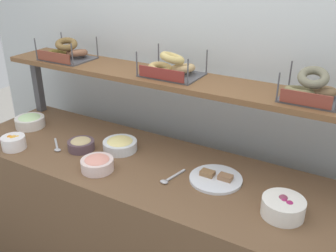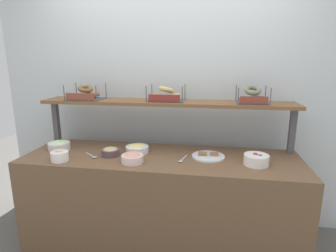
{
  "view_description": "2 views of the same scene",
  "coord_description": "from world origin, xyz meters",
  "px_view_note": "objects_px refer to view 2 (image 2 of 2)",
  "views": [
    {
      "loc": [
        0.99,
        -1.49,
        1.9
      ],
      "look_at": [
        0.08,
        0.09,
        1.06
      ],
      "focal_mm": 40.13,
      "sensor_mm": 36.0,
      "label": 1
    },
    {
      "loc": [
        0.41,
        -2.14,
        1.63
      ],
      "look_at": [
        0.05,
        0.09,
        1.09
      ],
      "focal_mm": 29.25,
      "sensor_mm": 36.0,
      "label": 2
    }
  ],
  "objects_px": {
    "bowl_beet_salad": "(256,160)",
    "bowl_hummus": "(110,152)",
    "bowl_egg_salad": "(137,149)",
    "bagel_basket_cinnamon_raisin": "(86,94)",
    "bowl_scallion_spread": "(59,145)",
    "bagel_basket_plain": "(166,96)",
    "serving_plate_white": "(208,156)",
    "serving_spoon_near_plate": "(92,156)",
    "bowl_fruit_salad": "(60,156)",
    "serving_spoon_by_edge": "(182,160)",
    "bowl_lox_spread": "(132,158)",
    "bagel_basket_poppy": "(252,97)"
  },
  "relations": [
    {
      "from": "serving_plate_white",
      "to": "serving_spoon_by_edge",
      "type": "height_order",
      "value": "serving_plate_white"
    },
    {
      "from": "bowl_beet_salad",
      "to": "bowl_hummus",
      "type": "xyz_separation_m",
      "value": [
        -1.19,
        0.02,
        -0.01
      ]
    },
    {
      "from": "serving_plate_white",
      "to": "serving_spoon_by_edge",
      "type": "xyz_separation_m",
      "value": [
        -0.21,
        -0.12,
        -0.0
      ]
    },
    {
      "from": "bowl_egg_salad",
      "to": "bagel_basket_plain",
      "type": "relative_size",
      "value": 0.61
    },
    {
      "from": "bagel_basket_plain",
      "to": "bowl_lox_spread",
      "type": "bearing_deg",
      "value": -112.36
    },
    {
      "from": "bowl_egg_salad",
      "to": "bagel_basket_poppy",
      "type": "height_order",
      "value": "bagel_basket_poppy"
    },
    {
      "from": "bowl_beet_salad",
      "to": "serving_plate_white",
      "type": "height_order",
      "value": "bowl_beet_salad"
    },
    {
      "from": "serving_spoon_near_plate",
      "to": "bagel_basket_plain",
      "type": "bearing_deg",
      "value": 34.99
    },
    {
      "from": "bowl_egg_salad",
      "to": "serving_plate_white",
      "type": "height_order",
      "value": "bowl_egg_salad"
    },
    {
      "from": "bowl_beet_salad",
      "to": "bagel_basket_poppy",
      "type": "relative_size",
      "value": 0.72
    },
    {
      "from": "bowl_beet_salad",
      "to": "bagel_basket_cinnamon_raisin",
      "type": "height_order",
      "value": "bagel_basket_cinnamon_raisin"
    },
    {
      "from": "bagel_basket_plain",
      "to": "bowl_egg_salad",
      "type": "bearing_deg",
      "value": -134.72
    },
    {
      "from": "bowl_beet_salad",
      "to": "serving_spoon_by_edge",
      "type": "height_order",
      "value": "bowl_beet_salad"
    },
    {
      "from": "bowl_lox_spread",
      "to": "bowl_fruit_salad",
      "type": "bearing_deg",
      "value": -174.5
    },
    {
      "from": "bowl_lox_spread",
      "to": "bowl_scallion_spread",
      "type": "height_order",
      "value": "bowl_scallion_spread"
    },
    {
      "from": "bowl_beet_salad",
      "to": "bagel_basket_plain",
      "type": "bearing_deg",
      "value": 155.2
    },
    {
      "from": "bowl_hummus",
      "to": "serving_plate_white",
      "type": "distance_m",
      "value": 0.83
    },
    {
      "from": "bowl_egg_salad",
      "to": "bowl_hummus",
      "type": "bearing_deg",
      "value": -151.67
    },
    {
      "from": "serving_plate_white",
      "to": "serving_spoon_by_edge",
      "type": "bearing_deg",
      "value": -150.48
    },
    {
      "from": "serving_plate_white",
      "to": "bagel_basket_poppy",
      "type": "xyz_separation_m",
      "value": [
        0.35,
        0.23,
        0.47
      ]
    },
    {
      "from": "bowl_scallion_spread",
      "to": "bagel_basket_plain",
      "type": "bearing_deg",
      "value": 15.18
    },
    {
      "from": "serving_spoon_near_plate",
      "to": "bowl_hummus",
      "type": "bearing_deg",
      "value": 23.89
    },
    {
      "from": "bowl_lox_spread",
      "to": "bagel_basket_poppy",
      "type": "relative_size",
      "value": 0.66
    },
    {
      "from": "bowl_fruit_salad",
      "to": "bowl_egg_salad",
      "type": "distance_m",
      "value": 0.63
    },
    {
      "from": "serving_plate_white",
      "to": "bagel_basket_plain",
      "type": "distance_m",
      "value": 0.66
    },
    {
      "from": "bowl_scallion_spread",
      "to": "bagel_basket_plain",
      "type": "height_order",
      "value": "bagel_basket_plain"
    },
    {
      "from": "bowl_hummus",
      "to": "serving_spoon_by_edge",
      "type": "relative_size",
      "value": 0.9
    },
    {
      "from": "bagel_basket_plain",
      "to": "bagel_basket_poppy",
      "type": "height_order",
      "value": "bagel_basket_poppy"
    },
    {
      "from": "serving_spoon_near_plate",
      "to": "bagel_basket_plain",
      "type": "xyz_separation_m",
      "value": [
        0.56,
        0.39,
        0.47
      ]
    },
    {
      "from": "bowl_fruit_salad",
      "to": "bowl_lox_spread",
      "type": "distance_m",
      "value": 0.59
    },
    {
      "from": "bowl_fruit_salad",
      "to": "bowl_lox_spread",
      "type": "bearing_deg",
      "value": 5.5
    },
    {
      "from": "bowl_egg_salad",
      "to": "bowl_beet_salad",
      "type": "bearing_deg",
      "value": -7.65
    },
    {
      "from": "bagel_basket_cinnamon_raisin",
      "to": "serving_spoon_by_edge",
      "type": "bearing_deg",
      "value": -19.15
    },
    {
      "from": "bowl_scallion_spread",
      "to": "bagel_basket_plain",
      "type": "distance_m",
      "value": 1.06
    },
    {
      "from": "bowl_beet_salad",
      "to": "bowl_hummus",
      "type": "bearing_deg",
      "value": 178.89
    },
    {
      "from": "bowl_egg_salad",
      "to": "bowl_hummus",
      "type": "relative_size",
      "value": 1.27
    },
    {
      "from": "bowl_beet_salad",
      "to": "bowl_scallion_spread",
      "type": "distance_m",
      "value": 1.7
    },
    {
      "from": "bowl_beet_salad",
      "to": "bagel_basket_cinnamon_raisin",
      "type": "bearing_deg",
      "value": 167.9
    },
    {
      "from": "serving_spoon_near_plate",
      "to": "bowl_fruit_salad",
      "type": "bearing_deg",
      "value": -149.63
    },
    {
      "from": "bowl_lox_spread",
      "to": "bagel_basket_plain",
      "type": "distance_m",
      "value": 0.66
    },
    {
      "from": "bowl_fruit_salad",
      "to": "serving_spoon_by_edge",
      "type": "bearing_deg",
      "value": 9.45
    },
    {
      "from": "bowl_fruit_salad",
      "to": "serving_plate_white",
      "type": "height_order",
      "value": "bowl_fruit_salad"
    },
    {
      "from": "bagel_basket_plain",
      "to": "bowl_fruit_salad",
      "type": "bearing_deg",
      "value": -146.25
    },
    {
      "from": "bowl_egg_salad",
      "to": "bagel_basket_cinnamon_raisin",
      "type": "height_order",
      "value": "bagel_basket_cinnamon_raisin"
    },
    {
      "from": "bowl_lox_spread",
      "to": "bowl_egg_salad",
      "type": "distance_m",
      "value": 0.24
    },
    {
      "from": "bowl_hummus",
      "to": "bowl_egg_salad",
      "type": "bearing_deg",
      "value": 28.33
    },
    {
      "from": "bowl_beet_salad",
      "to": "bowl_egg_salad",
      "type": "height_order",
      "value": "bowl_beet_salad"
    },
    {
      "from": "bowl_fruit_salad",
      "to": "bagel_basket_poppy",
      "type": "bearing_deg",
      "value": 18.54
    },
    {
      "from": "serving_spoon_near_plate",
      "to": "bowl_beet_salad",
      "type": "bearing_deg",
      "value": 1.64
    },
    {
      "from": "bowl_lox_spread",
      "to": "serving_spoon_near_plate",
      "type": "xyz_separation_m",
      "value": [
        -0.37,
        0.07,
        -0.03
      ]
    }
  ]
}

